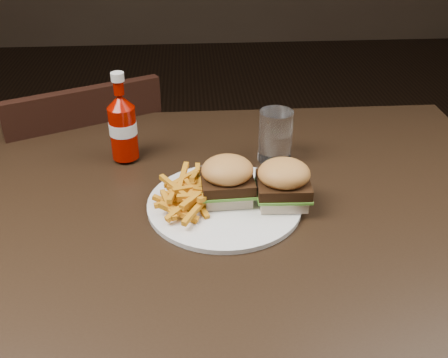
{
  "coord_description": "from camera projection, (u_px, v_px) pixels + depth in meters",
  "views": [
    {
      "loc": [
        -0.01,
        -0.77,
        1.26
      ],
      "look_at": [
        0.05,
        -0.0,
        0.8
      ],
      "focal_mm": 42.0,
      "sensor_mm": 36.0,
      "label": 1
    }
  ],
  "objects": [
    {
      "name": "fries_pile",
      "position": [
        190.0,
        191.0,
        0.9
      ],
      "size": [
        0.13,
        0.13,
        0.05
      ],
      "primitive_type": null,
      "rotation": [
        0.0,
        0.0,
        -0.07
      ],
      "color": "#C67017",
      "rests_on": "plate"
    },
    {
      "name": "chair_far",
      "position": [
        85.0,
        203.0,
        1.5
      ],
      "size": [
        0.5,
        0.5,
        0.04
      ],
      "primitive_type": "cube",
      "rotation": [
        0.0,
        0.0,
        3.57
      ],
      "color": "black",
      "rests_on": "ground"
    },
    {
      "name": "ketchup_bottle",
      "position": [
        124.0,
        133.0,
        1.03
      ],
      "size": [
        0.06,
        0.06,
        0.11
      ],
      "primitive_type": "cylinder",
      "rotation": [
        0.0,
        0.0,
        -0.1
      ],
      "color": "#870900",
      "rests_on": "dining_table"
    },
    {
      "name": "dining_table",
      "position": [
        199.0,
        212.0,
        0.94
      ],
      "size": [
        1.2,
        0.8,
        0.04
      ],
      "primitive_type": "cube",
      "color": "black",
      "rests_on": "ground"
    },
    {
      "name": "sandwich_half_a",
      "position": [
        227.0,
        193.0,
        0.91
      ],
      "size": [
        0.08,
        0.08,
        0.02
      ],
      "primitive_type": "cube",
      "rotation": [
        0.0,
        0.0,
        0.04
      ],
      "color": "beige",
      "rests_on": "plate"
    },
    {
      "name": "plate",
      "position": [
        224.0,
        204.0,
        0.91
      ],
      "size": [
        0.27,
        0.27,
        0.01
      ],
      "primitive_type": "cylinder",
      "color": "white",
      "rests_on": "dining_table"
    },
    {
      "name": "sandwich_half_b",
      "position": [
        282.0,
        197.0,
        0.9
      ],
      "size": [
        0.08,
        0.08,
        0.02
      ],
      "primitive_type": "cube",
      "rotation": [
        0.0,
        0.0,
        -0.04
      ],
      "color": "beige",
      "rests_on": "plate"
    },
    {
      "name": "tumbler",
      "position": [
        275.0,
        136.0,
        1.03
      ],
      "size": [
        0.08,
        0.08,
        0.1
      ],
      "primitive_type": "cylinder",
      "rotation": [
        0.0,
        0.0,
        0.31
      ],
      "color": "white",
      "rests_on": "dining_table"
    }
  ]
}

